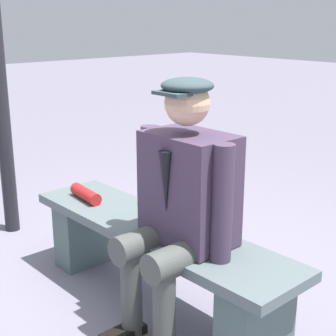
% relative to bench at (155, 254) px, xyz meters
% --- Properties ---
extents(ground_plane, '(30.00, 30.00, 0.00)m').
position_rel_bench_xyz_m(ground_plane, '(0.00, 0.00, -0.31)').
color(ground_plane, slate).
extents(bench, '(1.79, 0.44, 0.48)m').
position_rel_bench_xyz_m(bench, '(0.00, 0.00, 0.00)').
color(bench, '#536062').
rests_on(bench, ground).
extents(seated_man, '(0.62, 0.61, 1.30)m').
position_rel_bench_xyz_m(seated_man, '(-0.26, 0.06, 0.41)').
color(seated_man, '#413148').
rests_on(seated_man, ground).
extents(rolled_magazine, '(0.28, 0.11, 0.08)m').
position_rel_bench_xyz_m(rolled_magazine, '(0.60, 0.05, 0.21)').
color(rolled_magazine, '#B21E1E').
rests_on(rolled_magazine, bench).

